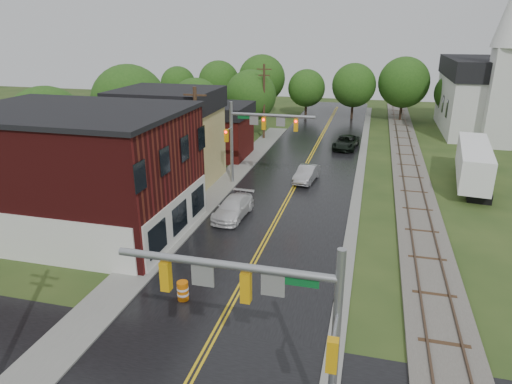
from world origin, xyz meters
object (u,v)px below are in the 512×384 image
at_px(semi_trailer, 474,162).
at_px(suv_dark, 346,142).
at_px(tree_left_b, 130,104).
at_px(pickup_white, 233,208).
at_px(utility_pole_c, 264,101).
at_px(tree_left_a, 49,130).
at_px(construction_barrel, 183,291).
at_px(tree_left_c, 197,105).
at_px(brick_building, 78,171).
at_px(sedan_silver, 307,174).
at_px(church, 489,88).
at_px(traffic_signal_near, 269,305).
at_px(utility_pole_b, 197,143).
at_px(traffic_signal_far, 255,129).
at_px(tree_left_e, 252,97).

bearing_deg(semi_trailer, suv_dark, 138.38).
relative_size(tree_left_b, pickup_white, 1.99).
bearing_deg(utility_pole_c, pickup_white, -81.64).
relative_size(suv_dark, semi_trailer, 0.47).
height_order(tree_left_a, construction_barrel, tree_left_a).
bearing_deg(pickup_white, construction_barrel, -82.56).
relative_size(utility_pole_c, tree_left_c, 1.18).
distance_m(suv_dark, construction_barrel, 33.62).
relative_size(utility_pole_c, semi_trailer, 0.80).
xyz_separation_m(brick_building, sedan_silver, (13.28, 13.96, -3.45)).
xyz_separation_m(utility_pole_c, pickup_white, (3.60, -24.49, -4.01)).
xyz_separation_m(tree_left_b, sedan_silver, (18.65, -2.93, -5.01)).
distance_m(church, construction_barrel, 50.75).
bearing_deg(sedan_silver, traffic_signal_near, -76.95).
xyz_separation_m(utility_pole_b, tree_left_a, (-13.05, -0.10, 0.39)).
height_order(utility_pole_b, suv_dark, utility_pole_b).
bearing_deg(tree_left_a, semi_trailer, 15.33).
bearing_deg(traffic_signal_far, utility_pole_c, 101.09).
relative_size(traffic_signal_far, construction_barrel, 7.12).
xyz_separation_m(church, utility_pole_c, (-26.80, -9.74, -1.11)).
bearing_deg(sedan_silver, utility_pole_c, 124.20).
height_order(utility_pole_c, tree_left_b, tree_left_b).
xyz_separation_m(tree_left_c, tree_left_e, (5.00, 6.00, 0.30)).
xyz_separation_m(utility_pole_c, sedan_silver, (7.60, -15.04, -4.02)).
distance_m(brick_building, tree_left_b, 17.80).
distance_m(utility_pole_b, sedan_silver, 11.06).
relative_size(traffic_signal_far, tree_left_b, 0.76).
bearing_deg(suv_dark, tree_left_e, 167.44).
xyz_separation_m(brick_building, pickup_white, (9.28, 4.51, -3.44)).
distance_m(brick_building, utility_pole_b, 9.03).
bearing_deg(traffic_signal_near, traffic_signal_far, 105.52).
distance_m(traffic_signal_far, pickup_white, 8.63).
height_order(sedan_silver, construction_barrel, sedan_silver).
height_order(traffic_signal_far, construction_barrel, traffic_signal_far).
relative_size(semi_trailer, construction_barrel, 10.93).
relative_size(brick_building, utility_pole_b, 1.59).
height_order(utility_pole_b, pickup_white, utility_pole_b).
relative_size(utility_pole_c, suv_dark, 1.71).
xyz_separation_m(traffic_signal_near, pickup_white, (-6.67, 17.51, -4.26)).
relative_size(traffic_signal_near, utility_pole_b, 0.82).
relative_size(brick_building, suv_dark, 2.72).
bearing_deg(sedan_silver, utility_pole_b, -130.12).
height_order(brick_building, tree_left_b, tree_left_b).
bearing_deg(church, traffic_signal_far, -131.27).
height_order(suv_dark, semi_trailer, semi_trailer).
height_order(traffic_signal_far, suv_dark, traffic_signal_far).
relative_size(utility_pole_b, tree_left_e, 1.10).
distance_m(tree_left_a, construction_barrel, 22.36).
bearing_deg(traffic_signal_far, suv_dark, 64.92).
bearing_deg(traffic_signal_far, church, 48.73).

